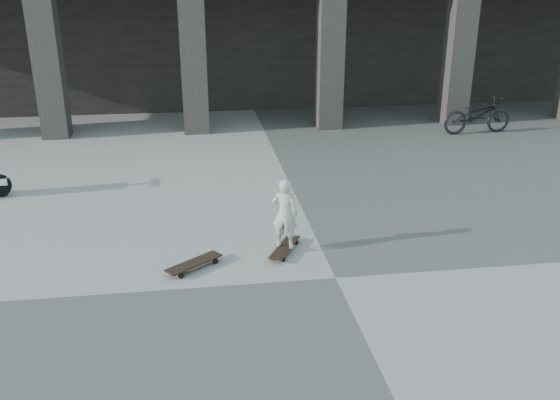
{
  "coord_description": "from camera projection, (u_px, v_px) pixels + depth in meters",
  "views": [
    {
      "loc": [
        -1.8,
        -7.07,
        3.92
      ],
      "look_at": [
        -0.57,
        1.42,
        0.65
      ],
      "focal_mm": 38.0,
      "sensor_mm": 36.0,
      "label": 1
    }
  ],
  "objects": [
    {
      "name": "bicycle",
      "position": [
        477.0,
        115.0,
        15.49
      ],
      "size": [
        1.9,
        0.76,
        0.98
      ],
      "primitive_type": "imported",
      "rotation": [
        0.0,
        0.0,
        1.63
      ],
      "color": "black",
      "rests_on": "ground"
    },
    {
      "name": "skateboard_spare",
      "position": [
        194.0,
        264.0,
        8.41
      ],
      "size": [
        0.83,
        0.72,
        0.1
      ],
      "rotation": [
        0.0,
        0.0,
        0.66
      ],
      "color": "black",
      "rests_on": "ground"
    },
    {
      "name": "longboard",
      "position": [
        285.0,
        248.0,
        8.92
      ],
      "size": [
        0.6,
        0.89,
        0.09
      ],
      "rotation": [
        0.0,
        0.0,
        1.09
      ],
      "color": "black",
      "rests_on": "ground"
    },
    {
      "name": "ground",
      "position": [
        336.0,
        278.0,
        8.17
      ],
      "size": [
        90.0,
        90.0,
        0.0
      ],
      "primitive_type": "plane",
      "color": "#4E4E4C",
      "rests_on": "ground"
    },
    {
      "name": "child",
      "position": [
        285.0,
        214.0,
        8.73
      ],
      "size": [
        0.46,
        0.4,
        1.07
      ],
      "primitive_type": "imported",
      "rotation": [
        0.0,
        0.0,
        2.71
      ],
      "color": "beige",
      "rests_on": "longboard"
    },
    {
      "name": "colonnade",
      "position": [
        244.0,
        3.0,
        19.83
      ],
      "size": [
        28.0,
        8.82,
        6.0
      ],
      "color": "black",
      "rests_on": "ground"
    }
  ]
}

